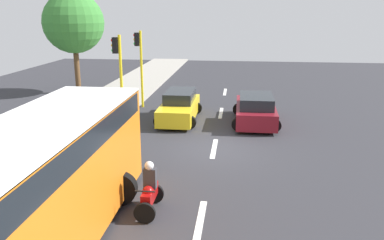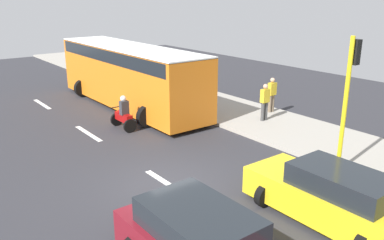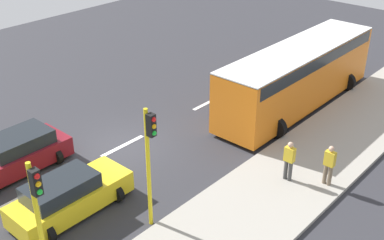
% 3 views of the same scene
% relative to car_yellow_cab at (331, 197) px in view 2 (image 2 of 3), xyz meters
% --- Properties ---
extents(ground_plane, '(40.00, 60.00, 0.10)m').
position_rel_car_yellow_cab_xyz_m(ground_plane, '(-2.12, 4.32, -0.76)').
color(ground_plane, '#2D2D33').
extents(sidewalk, '(4.00, 60.00, 0.15)m').
position_rel_car_yellow_cab_xyz_m(sidewalk, '(4.88, 4.32, -0.64)').
color(sidewalk, '#9E998E').
rests_on(sidewalk, ground).
extents(lane_stripe_mid, '(0.20, 2.40, 0.01)m').
position_rel_car_yellow_cab_xyz_m(lane_stripe_mid, '(-2.12, 4.32, -0.71)').
color(lane_stripe_mid, white).
rests_on(lane_stripe_mid, ground).
extents(lane_stripe_south, '(0.20, 2.40, 0.01)m').
position_rel_car_yellow_cab_xyz_m(lane_stripe_south, '(-2.12, 10.32, -0.71)').
color(lane_stripe_south, white).
rests_on(lane_stripe_south, ground).
extents(lane_stripe_far_south, '(0.20, 2.40, 0.01)m').
position_rel_car_yellow_cab_xyz_m(lane_stripe_far_south, '(-2.12, 16.32, -0.71)').
color(lane_stripe_far_south, white).
rests_on(lane_stripe_far_south, ground).
extents(car_yellow_cab, '(2.13, 4.47, 1.52)m').
position_rel_car_yellow_cab_xyz_m(car_yellow_cab, '(0.00, 0.00, 0.00)').
color(car_yellow_cab, yellow).
rests_on(car_yellow_cab, ground).
extents(city_bus, '(3.20, 11.00, 3.16)m').
position_rel_car_yellow_cab_xyz_m(city_bus, '(1.44, 13.06, 1.13)').
color(city_bus, orange).
rests_on(city_bus, ground).
extents(motorcycle, '(0.60, 1.30, 1.53)m').
position_rel_car_yellow_cab_xyz_m(motorcycle, '(-0.63, 9.93, -0.07)').
color(motorcycle, black).
rests_on(motorcycle, ground).
extents(pedestrian_near_signal, '(0.40, 0.24, 1.69)m').
position_rel_car_yellow_cab_xyz_m(pedestrian_near_signal, '(4.85, 6.78, 0.35)').
color(pedestrian_near_signal, '#3F3F3F').
rests_on(pedestrian_near_signal, sidewalk).
extents(pedestrian_by_tree, '(0.40, 0.24, 1.69)m').
position_rel_car_yellow_cab_xyz_m(pedestrian_by_tree, '(6.16, 7.53, 0.35)').
color(pedestrian_by_tree, '#72604C').
rests_on(pedestrian_by_tree, sidewalk).
extents(traffic_light_midblock, '(0.49, 0.24, 4.50)m').
position_rel_car_yellow_cab_xyz_m(traffic_light_midblock, '(2.72, 1.48, 2.22)').
color(traffic_light_midblock, yellow).
rests_on(traffic_light_midblock, ground).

